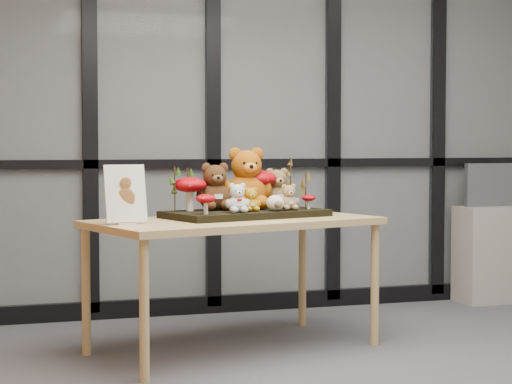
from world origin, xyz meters
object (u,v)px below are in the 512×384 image
object	(u,v)px
bear_small_yellow	(251,198)
cabinet	(493,254)
mushroom_back_left	(190,192)
mushroom_front_left	(206,203)
display_table	(234,230)
monitor	(493,185)
bear_tan_back	(277,186)
mushroom_front_right	(309,201)
diorama_tray	(246,214)
mushroom_back_right	(258,187)
bear_beige_small	(289,196)
bear_pooh_yellow	(246,175)
plush_cream_hedgehog	(275,202)
sign_holder	(126,196)
bear_brown_medium	(215,184)
bear_white_bow	(237,196)

from	to	relation	value
bear_small_yellow	cabinet	distance (m)	2.47
mushroom_back_left	mushroom_front_left	world-z (taller)	mushroom_back_left
display_table	monitor	distance (m)	2.52
bear_tan_back	mushroom_back_left	xyz separation A→B (m)	(-0.57, -0.12, -0.02)
mushroom_front_right	diorama_tray	bearing A→B (deg)	179.57
monitor	mushroom_back_right	bearing A→B (deg)	-160.46
monitor	bear_beige_small	bearing A→B (deg)	-153.88
bear_tan_back	mushroom_front_right	size ratio (longest dim) A/B	2.82
cabinet	bear_pooh_yellow	bearing A→B (deg)	-160.51
mushroom_back_left	bear_pooh_yellow	bearing A→B (deg)	10.74
plush_cream_hedgehog	diorama_tray	bearing A→B (deg)	126.76
monitor	bear_small_yellow	bearing A→B (deg)	-155.85
diorama_tray	bear_pooh_yellow	distance (m)	0.25
mushroom_back_right	sign_holder	world-z (taller)	sign_holder
bear_brown_medium	mushroom_back_right	world-z (taller)	bear_brown_medium
diorama_tray	bear_beige_small	distance (m)	0.27
bear_brown_medium	plush_cream_hedgehog	xyz separation A→B (m)	(0.31, -0.18, -0.10)
bear_small_yellow	bear_brown_medium	bearing A→B (deg)	120.75
display_table	bear_tan_back	distance (m)	0.49
diorama_tray	bear_small_yellow	xyz separation A→B (m)	(0.00, -0.09, 0.10)
bear_brown_medium	bear_tan_back	xyz separation A→B (m)	(0.42, 0.10, -0.02)
bear_tan_back	mushroom_back_right	world-z (taller)	bear_tan_back
bear_white_bow	bear_pooh_yellow	bearing A→B (deg)	47.27
display_table	cabinet	bearing A→B (deg)	6.40
bear_beige_small	mushroom_front_left	world-z (taller)	bear_beige_small
bear_small_yellow	mushroom_front_left	bearing A→B (deg)	-171.97
mushroom_back_right	mushroom_front_left	size ratio (longest dim) A/B	2.06
bear_tan_back	plush_cream_hedgehog	size ratio (longest dim) A/B	2.59
bear_white_bow	mushroom_back_right	size ratio (longest dim) A/B	0.73
display_table	bear_brown_medium	xyz separation A→B (m)	(-0.07, 0.16, 0.26)
bear_pooh_yellow	mushroom_front_left	distance (m)	0.50
sign_holder	plush_cream_hedgehog	bearing A→B (deg)	1.20
plush_cream_hedgehog	bear_pooh_yellow	bearing A→B (deg)	99.16
display_table	monitor	size ratio (longest dim) A/B	3.90
mushroom_front_left	cabinet	world-z (taller)	mushroom_front_left
bear_small_yellow	mushroom_back_right	xyz separation A→B (m)	(0.12, 0.25, 0.05)
bear_white_bow	mushroom_front_right	world-z (taller)	bear_white_bow
display_table	bear_brown_medium	world-z (taller)	bear_brown_medium
cabinet	monitor	world-z (taller)	monitor
bear_white_bow	bear_beige_small	distance (m)	0.36
sign_holder	bear_small_yellow	bearing A→B (deg)	4.50
diorama_tray	monitor	xyz separation A→B (m)	(2.21, 0.90, 0.10)
display_table	bear_beige_small	size ratio (longest dim) A/B	10.56
mushroom_front_left	diorama_tray	bearing A→B (deg)	37.08
display_table	monitor	xyz separation A→B (m)	(2.31, 1.00, 0.19)
bear_brown_medium	sign_holder	distance (m)	0.67
bear_white_bow	mushroom_back_left	xyz separation A→B (m)	(-0.22, 0.22, 0.02)
display_table	diorama_tray	world-z (taller)	diorama_tray
plush_cream_hedgehog	monitor	xyz separation A→B (m)	(2.07, 1.01, 0.03)
mushroom_front_left	mushroom_front_right	distance (m)	0.73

